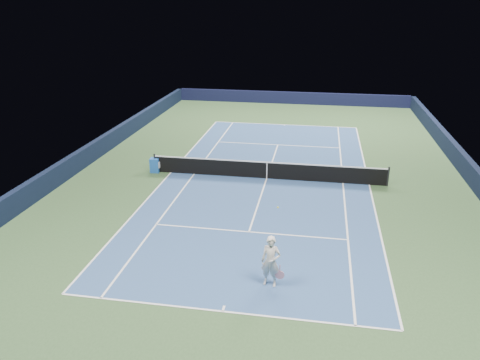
# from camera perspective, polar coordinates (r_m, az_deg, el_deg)

# --- Properties ---
(ground) EXTENTS (40.00, 40.00, 0.00)m
(ground) POSITION_cam_1_polar(r_m,az_deg,el_deg) (25.75, 3.27, 0.18)
(ground) COLOR #2F4B29
(ground) RESTS_ON ground
(wall_far) EXTENTS (22.00, 0.35, 1.10)m
(wall_far) POSITION_cam_1_polar(r_m,az_deg,el_deg) (44.64, 6.33, 9.92)
(wall_far) COLOR black
(wall_far) RESTS_ON ground
(wall_right) EXTENTS (0.35, 40.00, 1.10)m
(wall_right) POSITION_cam_1_polar(r_m,az_deg,el_deg) (26.71, 27.03, -0.16)
(wall_right) COLOR black
(wall_right) RESTS_ON ground
(wall_left) EXTENTS (0.35, 40.00, 1.10)m
(wall_left) POSITION_cam_1_polar(r_m,az_deg,el_deg) (28.76, -18.67, 2.52)
(wall_left) COLOR #101932
(wall_left) RESTS_ON ground
(court_surface) EXTENTS (10.97, 23.77, 0.01)m
(court_surface) POSITION_cam_1_polar(r_m,az_deg,el_deg) (25.75, 3.27, 0.19)
(court_surface) COLOR navy
(court_surface) RESTS_ON ground
(baseline_far) EXTENTS (10.97, 0.08, 0.00)m
(baseline_far) POSITION_cam_1_polar(r_m,az_deg,el_deg) (37.04, 5.45, 6.74)
(baseline_far) COLOR white
(baseline_far) RESTS_ON ground
(baseline_near) EXTENTS (10.97, 0.08, 0.00)m
(baseline_near) POSITION_cam_1_polar(r_m,az_deg,el_deg) (15.38, -2.15, -15.71)
(baseline_near) COLOR white
(baseline_near) RESTS_ON ground
(sideline_doubles_right) EXTENTS (0.08, 23.77, 0.00)m
(sideline_doubles_right) POSITION_cam_1_polar(r_m,az_deg,el_deg) (25.77, 15.47, -0.55)
(sideline_doubles_right) COLOR white
(sideline_doubles_right) RESTS_ON ground
(sideline_doubles_left) EXTENTS (0.08, 23.77, 0.00)m
(sideline_doubles_left) POSITION_cam_1_polar(r_m,az_deg,el_deg) (26.87, -8.42, 0.92)
(sideline_doubles_left) COLOR white
(sideline_doubles_left) RESTS_ON ground
(sideline_singles_right) EXTENTS (0.08, 23.77, 0.00)m
(sideline_singles_right) POSITION_cam_1_polar(r_m,az_deg,el_deg) (25.65, 12.44, -0.37)
(sideline_singles_right) COLOR white
(sideline_singles_right) RESTS_ON ground
(sideline_singles_left) EXTENTS (0.08, 23.77, 0.00)m
(sideline_singles_left) POSITION_cam_1_polar(r_m,az_deg,el_deg) (26.48, -5.60, 0.75)
(sideline_singles_left) COLOR white
(sideline_singles_left) RESTS_ON ground
(service_line_far) EXTENTS (8.23, 0.08, 0.00)m
(service_line_far) POSITION_cam_1_polar(r_m,az_deg,el_deg) (31.77, 4.63, 4.30)
(service_line_far) COLOR white
(service_line_far) RESTS_ON ground
(service_line_near) EXTENTS (8.23, 0.08, 0.00)m
(service_line_near) POSITION_cam_1_polar(r_m,az_deg,el_deg) (19.95, 1.10, -6.33)
(service_line_near) COLOR white
(service_line_near) RESTS_ON ground
(center_service_line) EXTENTS (0.08, 12.80, 0.00)m
(center_service_line) POSITION_cam_1_polar(r_m,az_deg,el_deg) (25.74, 3.27, 0.20)
(center_service_line) COLOR white
(center_service_line) RESTS_ON ground
(center_mark_far) EXTENTS (0.08, 0.30, 0.00)m
(center_mark_far) POSITION_cam_1_polar(r_m,az_deg,el_deg) (36.89, 5.43, 6.68)
(center_mark_far) COLOR white
(center_mark_far) RESTS_ON ground
(center_mark_near) EXTENTS (0.08, 0.30, 0.00)m
(center_mark_near) POSITION_cam_1_polar(r_m,az_deg,el_deg) (15.49, -2.03, -15.38)
(center_mark_near) COLOR white
(center_mark_near) RESTS_ON ground
(tennis_net) EXTENTS (12.90, 0.10, 1.07)m
(tennis_net) POSITION_cam_1_polar(r_m,az_deg,el_deg) (25.57, 3.30, 1.24)
(tennis_net) COLOR black
(tennis_net) RESTS_ON ground
(sponsor_cube) EXTENTS (0.60, 0.50, 0.82)m
(sponsor_cube) POSITION_cam_1_polar(r_m,az_deg,el_deg) (26.98, -10.34, 1.79)
(sponsor_cube) COLOR blue
(sponsor_cube) RESTS_ON ground
(tennis_player) EXTENTS (0.85, 1.30, 2.53)m
(tennis_player) POSITION_cam_1_polar(r_m,az_deg,el_deg) (16.13, 3.79, -9.88)
(tennis_player) COLOR silver
(tennis_player) RESTS_ON ground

